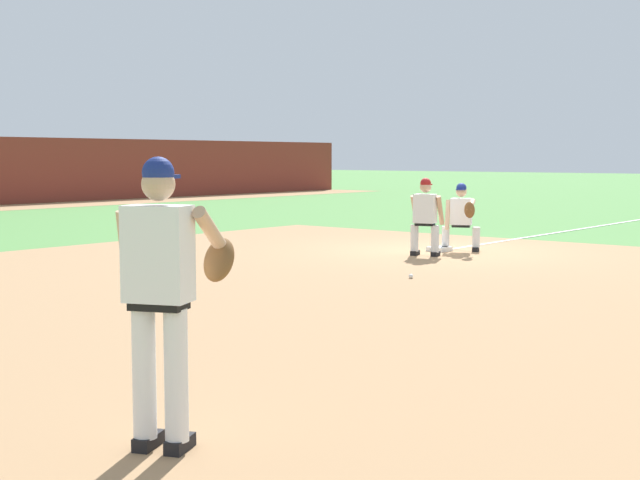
{
  "coord_description": "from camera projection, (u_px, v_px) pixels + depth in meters",
  "views": [
    {
      "loc": [
        -14.93,
        -9.15,
        1.86
      ],
      "look_at": [
        -7.93,
        -3.44,
        1.01
      ],
      "focal_mm": 50.0,
      "sensor_mm": 36.0,
      "label": 1
    }
  ],
  "objects": [
    {
      "name": "pitcher",
      "position": [
        164.0,
        285.0,
        5.56
      ],
      "size": [
        0.82,
        0.59,
        1.86
      ],
      "color": "black",
      "rests_on": "ground"
    },
    {
      "name": "foul_line_stripe",
      "position": [
        584.0,
        228.0,
        22.92
      ],
      "size": [
        14.15,
        0.1,
        0.0
      ],
      "primitive_type": "cube",
      "color": "white",
      "rests_on": "ground"
    },
    {
      "name": "baserunner",
      "position": [
        425.0,
        214.0,
        16.57
      ],
      "size": [
        0.54,
        0.65,
        1.46
      ],
      "color": "black",
      "rests_on": "ground"
    },
    {
      "name": "ground_plane",
      "position": [
        439.0,
        251.0,
        17.46
      ],
      "size": [
        160.0,
        160.0,
        0.0
      ],
      "primitive_type": "plane",
      "color": "#518942"
    },
    {
      "name": "first_base_bag",
      "position": [
        439.0,
        249.0,
        17.45
      ],
      "size": [
        0.38,
        0.38,
        0.09
      ],
      "primitive_type": "cube",
      "color": "white",
      "rests_on": "ground"
    },
    {
      "name": "first_baseman",
      "position": [
        462.0,
        214.0,
        17.37
      ],
      "size": [
        0.85,
        0.96,
        1.34
      ],
      "color": "black",
      "rests_on": "ground"
    },
    {
      "name": "infield_dirt_patch",
      "position": [
        372.0,
        300.0,
        11.54
      ],
      "size": [
        18.0,
        18.0,
        0.01
      ],
      "primitive_type": "cube",
      "color": "#A87F56",
      "rests_on": "ground"
    },
    {
      "name": "baseball",
      "position": [
        411.0,
        276.0,
        13.56
      ],
      "size": [
        0.07,
        0.07,
        0.07
      ],
      "primitive_type": "sphere",
      "color": "white",
      "rests_on": "ground"
    }
  ]
}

